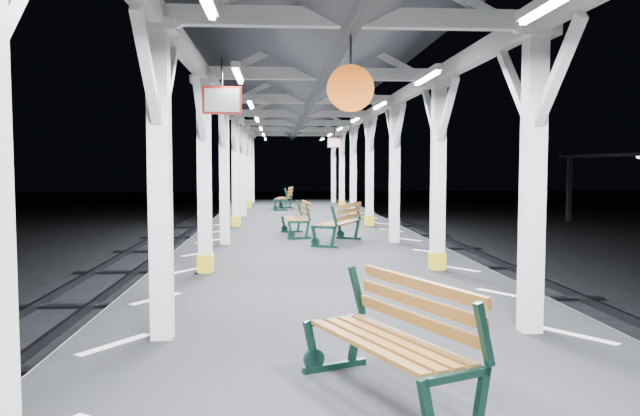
{
  "coord_description": "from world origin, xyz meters",
  "views": [
    {
      "loc": [
        -0.78,
        -8.61,
        2.84
      ],
      "look_at": [
        -0.14,
        0.71,
        2.2
      ],
      "focal_mm": 35.0,
      "sensor_mm": 36.0,
      "label": 1
    }
  ],
  "objects": [
    {
      "name": "ground",
      "position": [
        0.0,
        0.0,
        0.0
      ],
      "size": [
        120.0,
        120.0,
        0.0
      ],
      "primitive_type": "plane",
      "color": "black",
      "rests_on": "ground"
    },
    {
      "name": "platform",
      "position": [
        0.0,
        0.0,
        0.5
      ],
      "size": [
        6.0,
        50.0,
        1.0
      ],
      "primitive_type": "cube",
      "color": "black",
      "rests_on": "ground"
    },
    {
      "name": "hazard_stripes_left",
      "position": [
        -2.45,
        0.0,
        1.0
      ],
      "size": [
        1.0,
        48.0,
        0.01
      ],
      "primitive_type": "cube",
      "color": "silver",
      "rests_on": "platform"
    },
    {
      "name": "hazard_stripes_right",
      "position": [
        2.45,
        0.0,
        1.0
      ],
      "size": [
        1.0,
        48.0,
        0.01
      ],
      "primitive_type": "cube",
      "color": "silver",
      "rests_on": "platform"
    },
    {
      "name": "canopy",
      "position": [
        0.0,
        -0.01,
        4.56
      ],
      "size": [
        5.4,
        49.0,
        4.65
      ],
      "color": "silver",
      "rests_on": "platform"
    },
    {
      "name": "bench_near",
      "position": [
        0.15,
        -3.86,
        1.5
      ],
      "size": [
        1.26,
        1.84,
        0.94
      ],
      "rotation": [
        0.0,
        0.0,
        0.41
      ],
      "color": "black",
      "rests_on": "platform"
    },
    {
      "name": "bench_mid",
      "position": [
        0.73,
        5.91,
        1.51
      ],
      "size": [
        1.33,
        1.88,
        0.96
      ],
      "rotation": [
        0.0,
        0.0,
        -0.44
      ],
      "color": "black",
      "rests_on": "platform"
    },
    {
      "name": "bench_far",
      "position": [
        -0.21,
        7.63,
        1.48
      ],
      "size": [
        0.77,
        1.71,
        0.9
      ],
      "rotation": [
        0.0,
        0.0,
        0.1
      ],
      "color": "black",
      "rests_on": "platform"
    },
    {
      "name": "bench_extra",
      "position": [
        -0.42,
        17.47,
        1.5
      ],
      "size": [
        0.87,
        1.82,
        0.95
      ],
      "rotation": [
        0.0,
        0.0,
        -0.13
      ],
      "color": "black",
      "rests_on": "platform"
    }
  ]
}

